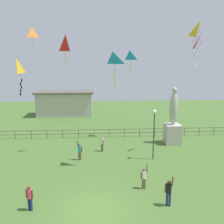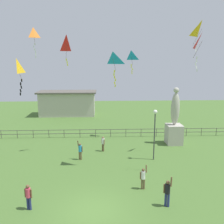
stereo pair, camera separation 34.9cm
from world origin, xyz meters
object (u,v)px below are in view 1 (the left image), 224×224
lamppost (154,124)px  kite_1 (113,60)px  person_5 (144,177)px  statue_monument (173,126)px  person_0 (30,196)px  kite_7 (17,67)px  kite_8 (130,56)px  kite_2 (66,44)px  kite_0 (32,35)px  person_2 (102,143)px  person_1 (169,191)px  kite_4 (200,30)px  kite_6 (201,42)px  person_4 (80,150)px

lamppost → kite_1: 6.80m
lamppost → person_5: size_ratio=2.56×
statue_monument → person_0: statue_monument is taller
kite_7 → kite_8: size_ratio=0.96×
person_5 → statue_monument: bearing=62.1°
kite_2 → kite_8: (6.14, 4.66, -0.92)m
lamppost → kite_0: (-10.60, 2.56, 7.62)m
person_2 → kite_0: size_ratio=0.57×
person_1 → kite_0: kite_0 is taller
person_0 → kite_0: size_ratio=0.61×
person_5 → kite_4: kite_4 is taller
person_2 → kite_6: kite_6 is taller
person_2 → person_5: size_ratio=0.84×
lamppost → person_4: (-6.56, 0.25, -2.40)m
person_1 → kite_4: 13.88m
person_4 → kite_8: 11.38m
person_1 → kite_2: (-6.87, 8.57, 9.07)m
person_2 → person_5: bearing=-69.5°
lamppost → kite_8: kite_8 is taller
person_0 → person_2: bearing=64.4°
kite_4 → kite_6: (-1.52, -3.96, -1.33)m
lamppost → kite_1: size_ratio=1.74×
kite_1 → kite_6: bearing=-11.1°
kite_2 → kite_4: 11.59m
kite_0 → kite_4: (14.55, -1.51, 0.35)m
kite_1 → person_4: bearing=145.3°
person_1 → kite_6: (3.12, 4.14, 8.95)m
person_0 → person_4: person_4 is taller
statue_monument → person_1: bearing=-108.4°
person_0 → person_5: (7.14, 2.03, -0.02)m
kite_6 → person_4: bearing=160.6°
kite_0 → kite_8: bearing=21.5°
lamppost → person_2: 5.59m
statue_monument → kite_2: kite_2 is taller
statue_monument → person_5: 10.37m
statue_monument → person_1: statue_monument is taller
lamppost → kite_4: bearing=14.9°
person_4 → kite_6: (8.98, -3.16, 9.05)m
person_0 → person_1: bearing=-0.2°
person_5 → kite_8: kite_8 is taller
person_1 → kite_2: 14.25m
person_0 → kite_7: size_ratio=0.67×
person_0 → kite_8: bearing=60.4°
person_1 → person_2: 10.04m
person_0 → person_1: person_1 is taller
person_5 → kite_7: kite_7 is taller
person_4 → kite_0: kite_0 is taller
person_0 → kite_1: size_ratio=0.61×
kite_0 → kite_6: kite_0 is taller
lamppost → kite_4: kite_4 is taller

